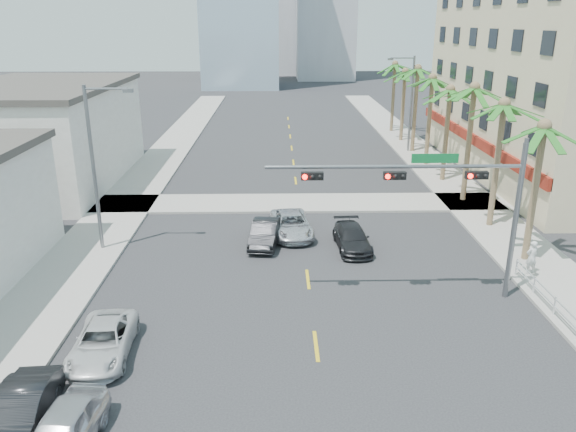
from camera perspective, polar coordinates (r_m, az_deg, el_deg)
The scene contains 24 objects.
ground at distance 19.33m, azimuth 3.72°, elevation -19.40°, with size 260.00×260.00×0.00m, color #262628.
sidewalk_right at distance 39.40m, azimuth 18.91°, elevation 0.48°, with size 4.00×120.00×0.15m, color gray.
sidewalk_left at distance 38.48m, azimuth -16.96°, elevation 0.25°, with size 4.00×120.00×0.15m, color gray.
sidewalk_cross at distance 38.95m, azimuth 1.08°, elevation 1.33°, with size 80.00×4.00×0.15m, color gray.
building_right at distance 50.99m, azimuth 26.90°, elevation 12.11°, with size 15.25×28.00×15.00m.
building_left_far at distance 47.40m, azimuth -23.69°, elevation 7.37°, with size 11.00×18.00×7.20m, color beige.
traffic_signal_mast at distance 25.10m, azimuth 15.74°, elevation 2.33°, with size 11.12×0.54×7.20m.
palm_tree_0 at distance 30.44m, azimuth 24.58°, elevation 8.13°, with size 4.80×4.80×7.80m.
palm_tree_1 at distance 35.09m, azimuth 21.11°, elevation 10.42°, with size 4.80×4.80×8.16m.
palm_tree_2 at distance 39.88m, azimuth 18.42°, elevation 12.14°, with size 4.80×4.80×8.52m.
palm_tree_3 at distance 44.87m, azimuth 16.17°, elevation 12.16°, with size 4.80×4.80×7.80m.
palm_tree_4 at distance 49.80m, azimuth 14.47°, elevation 13.34°, with size 4.80×4.80×8.16m.
palm_tree_5 at distance 54.79m, azimuth 13.07°, elevation 14.30°, with size 4.80×4.80×8.52m.
palm_tree_6 at distance 59.89m, azimuth 11.82°, elevation 14.10°, with size 4.80×4.80×7.80m.
palm_tree_7 at distance 64.93m, azimuth 10.83°, elevation 14.85°, with size 4.80×4.80×8.16m.
streetlight_left at distance 31.34m, azimuth -18.88°, elevation 5.31°, with size 2.55×0.25×9.00m.
streetlight_right at distance 54.93m, azimuth 12.23°, elevation 11.51°, with size 2.55×0.25×9.00m.
guardrail at distance 26.66m, azimuth 25.48°, elevation -8.06°, with size 0.08×8.08×1.00m.
car_parked_mid at distance 19.99m, azimuth -25.48°, elevation -17.56°, with size 1.46×4.19×1.38m, color black.
car_parked_far at distance 22.75m, azimuth -18.29°, elevation -12.02°, with size 2.05×4.44×1.23m, color silver.
car_lane_left at distance 31.77m, azimuth -2.36°, elevation -1.76°, with size 1.43×4.10×1.35m, color black.
car_lane_center at distance 33.15m, azimuth 0.34°, elevation -0.86°, with size 2.19×4.74×1.32m, color silver.
car_lane_right at distance 31.39m, azimuth 6.52°, elevation -2.24°, with size 1.74×4.29×1.25m, color black.
pedestrian at distance 30.24m, azimuth 23.50°, elevation -3.86°, with size 0.63×0.41×1.72m, color silver.
Camera 1 is at (-1.49, -15.03, 12.06)m, focal length 35.00 mm.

